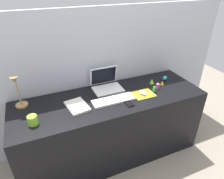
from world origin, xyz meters
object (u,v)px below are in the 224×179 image
Objects in this scene: laptop at (106,83)px; cell_phone at (128,103)px; mouse at (143,93)px; notebook_pad at (77,106)px; toy_figurine_cyan at (165,78)px; keyboard at (113,100)px; toy_figurine_green at (154,89)px; toy_figurine_yellow at (162,83)px; coffee_mug at (33,120)px; desk_lamp at (18,93)px; toy_figurine_lime at (152,81)px; toy_figurine_pink at (158,86)px.

laptop is 0.37m from cell_phone.
laptop is 2.34× the size of cell_phone.
mouse reaches higher than notebook_pad.
toy_figurine_cyan reaches higher than mouse.
laptop is 0.28m from keyboard.
toy_figurine_yellow is at bearing 29.16° from toy_figurine_green.
keyboard is at bearing 4.43° from coffee_mug.
keyboard is 1.23× the size of desk_lamp.
laptop is 0.51m from toy_figurine_green.
mouse is 0.67m from notebook_pad.
laptop reaches higher than toy_figurine_green.
toy_figurine_yellow is at bearing -5.56° from desk_lamp.
laptop reaches higher than cell_phone.
toy_figurine_lime is at bearing 38.30° from mouse.
cell_phone is at bearing -24.41° from notebook_pad.
cell_phone is at bearing -156.66° from toy_figurine_cyan.
desk_lamp is 1.39× the size of notebook_pad.
cell_phone is 0.44m from toy_figurine_pink.
toy_figurine_green reaches higher than toy_figurine_yellow.
keyboard is 0.63m from toy_figurine_yellow.
keyboard is 0.85m from desk_lamp.
toy_figurine_green is at bearing -114.94° from toy_figurine_lime.
desk_lamp reaches higher than laptop.
cell_phone is 2.38× the size of toy_figurine_lime.
mouse is 0.32m from toy_figurine_yellow.
coffee_mug is 1.46m from toy_figurine_cyan.
toy_figurine_yellow is 0.12m from toy_figurine_cyan.
toy_figurine_pink is at bearing 4.47° from coffee_mug.
toy_figurine_yellow is (0.96, 0.05, 0.01)m from notebook_pad.
toy_figurine_pink is at bearing -24.71° from laptop.
toy_figurine_pink is 1.21× the size of toy_figurine_cyan.
notebook_pad is (-0.34, 0.04, 0.00)m from keyboard.
desk_lamp is at bearing 177.05° from toy_figurine_lime.
laptop is 4.82× the size of toy_figurine_pink.
keyboard is at bearing -166.83° from toy_figurine_cyan.
notebook_pad is at bearing -148.24° from laptop.
desk_lamp is at bearing 174.44° from toy_figurine_yellow.
desk_lamp reaches higher than mouse.
cell_phone is at bearing -160.40° from toy_figurine_yellow.
keyboard is 5.07× the size of coffee_mug.
cell_phone is at bearing -77.44° from laptop.
toy_figurine_pink is 0.99× the size of toy_figurine_green.
toy_figurine_cyan is 0.82× the size of toy_figurine_green.
toy_figurine_green is at bearing -11.39° from notebook_pad.
laptop reaches higher than notebook_pad.
notebook_pad is at bearing -173.05° from toy_figurine_cyan.
toy_figurine_yellow is at bearing -5.48° from notebook_pad.
notebook_pad is at bearing -172.10° from toy_figurine_lime.
toy_figurine_cyan is at bearing -8.69° from laptop.
toy_figurine_yellow reaches higher than notebook_pad.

